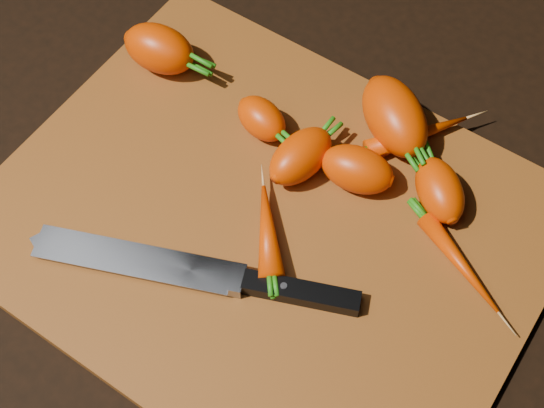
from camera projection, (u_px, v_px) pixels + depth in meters
The scene contains 12 objects.
ground at pixel (266, 230), 0.72m from camera, with size 2.00×2.00×0.01m, color black.
cutting_board at pixel (266, 225), 0.71m from camera, with size 0.50×0.40×0.01m, color brown.
carrot_0 at pixel (159, 49), 0.78m from camera, with size 0.08×0.05×0.05m, color #F13E00.
carrot_1 at pixel (395, 116), 0.73m from camera, with size 0.09×0.05×0.05m, color #F13E00.
carrot_2 at pixel (301, 156), 0.72m from camera, with size 0.07×0.04×0.04m, color #F13E00.
carrot_3 at pixel (357, 169), 0.71m from camera, with size 0.07×0.04×0.04m, color #F13E00.
carrot_4 at pixel (262, 119), 0.74m from camera, with size 0.06×0.04×0.04m, color #F13E00.
carrot_5 at pixel (440, 190), 0.70m from camera, with size 0.07×0.04×0.04m, color #F13E00.
carrot_6 at pixel (417, 134), 0.74m from camera, with size 0.11×0.02×0.02m, color #F13E00.
carrot_7 at pixel (460, 264), 0.67m from camera, with size 0.11×0.02×0.02m, color #F13E00.
carrot_8 at pixel (268, 231), 0.69m from camera, with size 0.09×0.02×0.02m, color #F13E00.
knife at pixel (152, 263), 0.68m from camera, with size 0.28×0.13×0.02m.
Camera 1 is at (0.20, -0.28, 0.63)m, focal length 50.00 mm.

